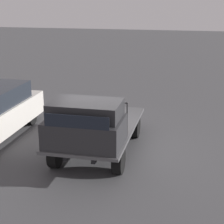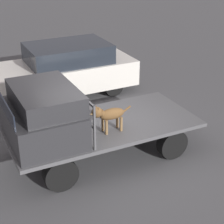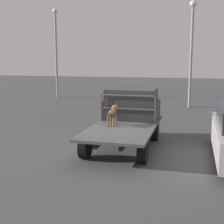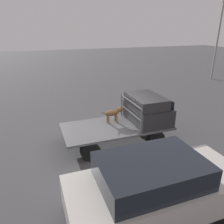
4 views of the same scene
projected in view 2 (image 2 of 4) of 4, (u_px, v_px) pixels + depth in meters
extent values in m
plane|color=#474749|center=(103.00, 152.00, 8.58)|extent=(80.00, 80.00, 0.00)
cylinder|color=black|center=(61.00, 174.00, 7.24)|extent=(0.68, 0.24, 0.68)
cylinder|color=black|center=(36.00, 136.00, 8.60)|extent=(0.68, 0.24, 0.68)
cylinder|color=black|center=(172.00, 144.00, 8.27)|extent=(0.68, 0.24, 0.68)
cylinder|color=black|center=(135.00, 114.00, 9.64)|extent=(0.68, 0.24, 0.68)
cube|color=black|center=(110.00, 138.00, 8.05)|extent=(3.85, 0.10, 0.18)
cube|color=black|center=(96.00, 124.00, 8.62)|extent=(3.85, 0.10, 0.18)
cube|color=#4C4C4F|center=(103.00, 125.00, 8.28)|extent=(4.19, 2.01, 0.08)
cube|color=#28282B|center=(42.00, 123.00, 7.57)|extent=(1.38, 1.89, 0.67)
cube|color=#28282B|center=(45.00, 98.00, 7.38)|extent=(1.17, 1.73, 0.41)
cube|color=black|center=(5.00, 108.00, 7.10)|extent=(0.02, 1.55, 0.31)
cube|color=#4C4C4F|center=(95.00, 129.00, 7.08)|extent=(0.04, 0.04, 0.94)
cube|color=#4C4C4F|center=(62.00, 94.00, 8.56)|extent=(0.04, 0.04, 0.94)
cube|color=#4C4C4F|center=(76.00, 90.00, 7.63)|extent=(0.04, 1.85, 0.04)
cube|color=#4C4C4F|center=(77.00, 110.00, 7.82)|extent=(0.04, 1.85, 0.04)
cylinder|color=brown|center=(106.00, 127.00, 7.77)|extent=(0.06, 0.06, 0.32)
cylinder|color=brown|center=(103.00, 124.00, 7.91)|extent=(0.06, 0.06, 0.32)
cylinder|color=brown|center=(121.00, 124.00, 7.91)|extent=(0.06, 0.06, 0.32)
cylinder|color=brown|center=(117.00, 121.00, 8.05)|extent=(0.06, 0.06, 0.32)
ellipsoid|color=brown|center=(112.00, 114.00, 7.81)|extent=(0.56, 0.24, 0.24)
sphere|color=brown|center=(105.00, 117.00, 7.76)|extent=(0.11, 0.11, 0.11)
cylinder|color=brown|center=(102.00, 113.00, 7.68)|extent=(0.17, 0.13, 0.16)
sphere|color=brown|center=(97.00, 112.00, 7.62)|extent=(0.22, 0.22, 0.22)
cone|color=brown|center=(93.00, 114.00, 7.59)|extent=(0.12, 0.12, 0.12)
cone|color=brown|center=(98.00, 109.00, 7.53)|extent=(0.06, 0.08, 0.10)
cone|color=brown|center=(96.00, 107.00, 7.63)|extent=(0.06, 0.08, 0.10)
cylinder|color=brown|center=(126.00, 110.00, 7.93)|extent=(0.24, 0.04, 0.16)
cylinder|color=black|center=(26.00, 102.00, 10.38)|extent=(0.60, 0.20, 0.60)
cylinder|color=black|center=(13.00, 84.00, 11.64)|extent=(0.60, 0.20, 0.60)
cylinder|color=black|center=(113.00, 86.00, 11.46)|extent=(0.60, 0.20, 0.60)
cylinder|color=black|center=(93.00, 71.00, 12.73)|extent=(0.60, 0.20, 0.60)
cube|color=beige|center=(62.00, 75.00, 11.41)|extent=(4.38, 1.84, 0.76)
cube|color=#1E232B|center=(68.00, 53.00, 11.21)|extent=(2.41, 1.66, 0.55)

